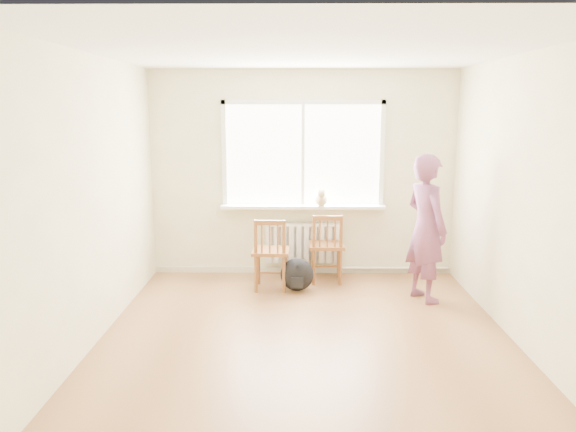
{
  "coord_description": "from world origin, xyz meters",
  "views": [
    {
      "loc": [
        -0.12,
        -5.13,
        2.2
      ],
      "look_at": [
        -0.18,
        1.2,
        0.98
      ],
      "focal_mm": 35.0,
      "sensor_mm": 36.0,
      "label": 1
    }
  ],
  "objects_px": {
    "chair_left": "(271,254)",
    "person": "(426,228)",
    "chair_right": "(327,248)",
    "backpack": "(297,274)",
    "cat": "(321,199)"
  },
  "relations": [
    {
      "from": "person",
      "to": "cat",
      "type": "xyz_separation_m",
      "value": [
        -1.16,
        0.89,
        0.2
      ]
    },
    {
      "from": "backpack",
      "to": "person",
      "type": "bearing_deg",
      "value": -11.62
    },
    {
      "from": "chair_left",
      "to": "chair_right",
      "type": "xyz_separation_m",
      "value": [
        0.7,
        0.3,
        -0.0
      ]
    },
    {
      "from": "person",
      "to": "cat",
      "type": "bearing_deg",
      "value": 28.48
    },
    {
      "from": "chair_right",
      "to": "person",
      "type": "height_order",
      "value": "person"
    },
    {
      "from": "person",
      "to": "cat",
      "type": "relative_size",
      "value": 4.54
    },
    {
      "from": "chair_left",
      "to": "person",
      "type": "distance_m",
      "value": 1.87
    },
    {
      "from": "chair_left",
      "to": "backpack",
      "type": "xyz_separation_m",
      "value": [
        0.32,
        -0.04,
        -0.25
      ]
    },
    {
      "from": "chair_right",
      "to": "cat",
      "type": "xyz_separation_m",
      "value": [
        -0.06,
        0.25,
        0.6
      ]
    },
    {
      "from": "person",
      "to": "chair_right",
      "type": "bearing_deg",
      "value": 35.56
    },
    {
      "from": "chair_left",
      "to": "backpack",
      "type": "distance_m",
      "value": 0.41
    },
    {
      "from": "chair_left",
      "to": "chair_right",
      "type": "distance_m",
      "value": 0.77
    },
    {
      "from": "cat",
      "to": "person",
      "type": "bearing_deg",
      "value": -35.93
    },
    {
      "from": "person",
      "to": "chair_left",
      "type": "bearing_deg",
      "value": 55.27
    },
    {
      "from": "chair_right",
      "to": "backpack",
      "type": "bearing_deg",
      "value": 42.0
    }
  ]
}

